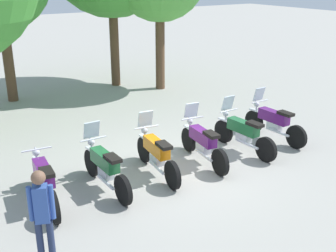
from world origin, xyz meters
TOP-DOWN VIEW (x-y plane):
  - ground_plane at (0.00, 0.00)m, footprint 80.00×80.00m
  - motorcycle_0 at (-3.23, 0.07)m, footprint 0.64×2.19m
  - motorcycle_1 at (-1.94, -0.01)m, footprint 0.62×2.19m
  - motorcycle_2 at (-0.64, -0.00)m, footprint 0.65×2.19m
  - motorcycle_3 at (0.65, -0.06)m, footprint 0.67×2.18m
  - motorcycle_4 at (1.94, -0.09)m, footprint 0.62×2.19m
  - motorcycle_5 at (3.23, 0.08)m, footprint 0.62×2.19m
  - person_0 at (-3.82, -1.84)m, footprint 0.40×0.29m

SIDE VIEW (x-z plane):
  - ground_plane at x=0.00m, z-range 0.00..0.00m
  - motorcycle_0 at x=-3.23m, z-range 0.01..1.00m
  - motorcycle_1 at x=-1.94m, z-range -0.17..1.20m
  - motorcycle_2 at x=-0.64m, z-range -0.17..1.20m
  - motorcycle_3 at x=0.65m, z-range -0.17..1.20m
  - motorcycle_4 at x=1.94m, z-range -0.17..1.20m
  - motorcycle_5 at x=3.23m, z-range -0.17..1.20m
  - person_0 at x=-3.82m, z-range 0.14..1.81m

